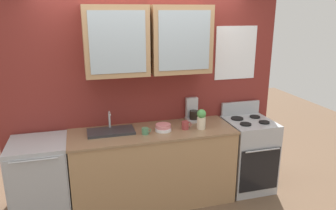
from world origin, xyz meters
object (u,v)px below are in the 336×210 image
(coffee_maker, at_px, (193,112))
(sink_faucet, at_px, (111,131))
(bowl_stack, at_px, (163,128))
(dishwasher, at_px, (41,181))
(stove_range, at_px, (248,154))
(cup_near_sink, at_px, (145,131))
(vase, at_px, (201,119))
(cup_near_bowls, at_px, (185,125))

(coffee_maker, bearing_deg, sink_faucet, -170.84)
(bowl_stack, distance_m, dishwasher, 1.50)
(stove_range, height_order, cup_near_sink, stove_range)
(sink_faucet, bearing_deg, stove_range, -2.21)
(dishwasher, height_order, coffee_maker, coffee_maker)
(vase, bearing_deg, stove_range, 7.21)
(sink_faucet, relative_size, vase, 2.22)
(sink_faucet, distance_m, coffee_maker, 1.09)
(vase, bearing_deg, dishwasher, 177.36)
(sink_faucet, height_order, bowl_stack, sink_faucet)
(cup_near_sink, height_order, dishwasher, cup_near_sink)
(cup_near_bowls, bearing_deg, coffee_maker, 56.41)
(stove_range, height_order, coffee_maker, coffee_maker)
(stove_range, bearing_deg, sink_faucet, 177.79)
(vase, relative_size, cup_near_bowls, 2.00)
(sink_faucet, xyz_separation_m, cup_near_sink, (0.38, -0.16, 0.02))
(sink_faucet, distance_m, vase, 1.08)
(stove_range, distance_m, vase, 0.93)
(sink_faucet, xyz_separation_m, cup_near_bowls, (0.87, -0.12, 0.03))
(bowl_stack, height_order, vase, vase)
(stove_range, height_order, sink_faucet, sink_faucet)
(cup_near_sink, bearing_deg, sink_faucet, 157.42)
(sink_faucet, height_order, dishwasher, sink_faucet)
(dishwasher, bearing_deg, cup_near_bowls, -1.73)
(bowl_stack, xyz_separation_m, cup_near_bowls, (0.27, -0.03, 0.01))
(coffee_maker, bearing_deg, bowl_stack, -149.80)
(stove_range, xyz_separation_m, sink_faucet, (-1.77, 0.07, 0.48))
(vase, bearing_deg, bowl_stack, 172.41)
(cup_near_bowls, bearing_deg, dishwasher, 178.27)
(stove_range, height_order, cup_near_bowls, stove_range)
(stove_range, relative_size, vase, 4.59)
(stove_range, relative_size, bowl_stack, 5.80)
(vase, xyz_separation_m, cup_near_bowls, (-0.19, 0.04, -0.08))
(stove_range, relative_size, coffee_maker, 3.85)
(sink_faucet, height_order, cup_near_bowls, sink_faucet)
(vase, distance_m, cup_near_bowls, 0.21)
(sink_faucet, bearing_deg, bowl_stack, -9.21)
(vase, bearing_deg, coffee_maker, 88.41)
(dishwasher, relative_size, coffee_maker, 3.23)
(cup_near_bowls, bearing_deg, vase, -10.71)
(stove_range, xyz_separation_m, dishwasher, (-2.58, -0.00, -0.01))
(dishwasher, bearing_deg, sink_faucet, 5.15)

